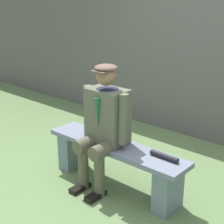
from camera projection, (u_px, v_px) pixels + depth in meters
The scene contains 5 objects.
ground_plane at pixel (115, 185), 3.75m from camera, with size 30.00×30.00×0.00m, color #5C7948.
bench at pixel (115, 159), 3.64m from camera, with size 1.67×0.36×0.49m.
seated_man at pixel (104, 122), 3.53m from camera, with size 0.59×0.58×1.33m.
rolled_magazine at pixel (164, 156), 3.26m from camera, with size 0.05×0.05×0.30m, color black.
stadium_wall at pixel (205, 61), 4.73m from camera, with size 12.00×0.24×2.23m, color #53514E.
Camera 1 is at (-2.15, 2.48, 1.97)m, focal length 54.94 mm.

